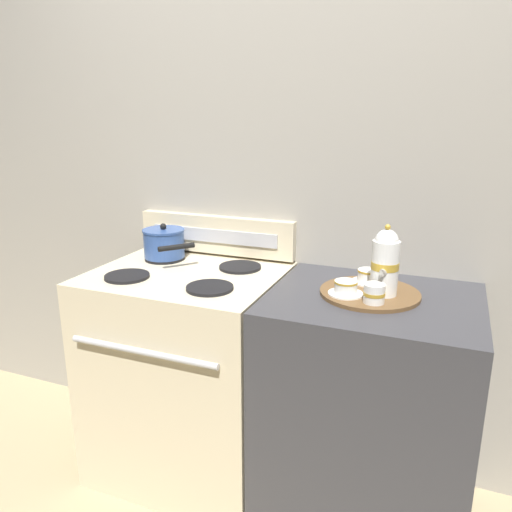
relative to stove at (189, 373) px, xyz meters
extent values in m
plane|color=tan|center=(0.37, 0.00, -0.46)|extent=(6.00, 6.00, 0.00)
cube|color=#9E998E|center=(0.37, 0.34, 0.64)|extent=(6.00, 0.05, 2.20)
cube|color=beige|center=(0.00, 0.00, 0.00)|extent=(0.76, 0.62, 0.91)
cylinder|color=silver|center=(0.00, -0.33, 0.25)|extent=(0.61, 0.02, 0.02)
cylinder|color=black|center=(-0.18, 0.14, 0.46)|extent=(0.18, 0.18, 0.01)
cylinder|color=black|center=(0.18, 0.14, 0.46)|extent=(0.18, 0.18, 0.01)
cylinder|color=black|center=(-0.18, -0.14, 0.46)|extent=(0.18, 0.18, 0.01)
cylinder|color=black|center=(0.18, -0.14, 0.46)|extent=(0.18, 0.18, 0.01)
cube|color=beige|center=(0.00, 0.29, 0.55)|extent=(0.75, 0.05, 0.17)
cube|color=#B7B7BC|center=(0.00, 0.26, 0.55)|extent=(0.61, 0.01, 0.06)
cube|color=#38383D|center=(0.76, 0.00, 0.00)|extent=(0.74, 0.62, 0.91)
cylinder|color=#335193|center=(-0.18, 0.14, 0.52)|extent=(0.18, 0.18, 0.12)
cylinder|color=#335193|center=(-0.18, 0.14, 0.59)|extent=(0.18, 0.18, 0.01)
sphere|color=black|center=(-0.18, 0.14, 0.60)|extent=(0.03, 0.03, 0.03)
cylinder|color=black|center=(-0.06, 0.03, 0.55)|extent=(0.12, 0.13, 0.02)
cylinder|color=brown|center=(0.74, 0.02, 0.46)|extent=(0.35, 0.35, 0.01)
cylinder|color=white|center=(0.79, 0.01, 0.56)|extent=(0.09, 0.09, 0.19)
cylinder|color=gold|center=(0.79, 0.01, 0.57)|extent=(0.10, 0.10, 0.03)
sphere|color=white|center=(0.79, 0.01, 0.66)|extent=(0.08, 0.08, 0.08)
sphere|color=gold|center=(0.79, 0.01, 0.71)|extent=(0.02, 0.02, 0.02)
cone|color=white|center=(0.79, -0.06, 0.57)|extent=(0.03, 0.07, 0.06)
cylinder|color=white|center=(0.72, 0.12, 0.47)|extent=(0.12, 0.12, 0.01)
cylinder|color=white|center=(0.72, 0.12, 0.50)|extent=(0.08, 0.08, 0.04)
cylinder|color=gold|center=(0.72, 0.12, 0.51)|extent=(0.08, 0.08, 0.01)
cylinder|color=white|center=(0.67, -0.04, 0.47)|extent=(0.12, 0.12, 0.01)
cylinder|color=white|center=(0.67, -0.04, 0.50)|extent=(0.08, 0.08, 0.04)
cylinder|color=gold|center=(0.67, -0.04, 0.51)|extent=(0.08, 0.08, 0.01)
cylinder|color=white|center=(0.77, -0.09, 0.50)|extent=(0.07, 0.07, 0.07)
cylinder|color=gold|center=(0.77, -0.09, 0.50)|extent=(0.07, 0.07, 0.01)
camera|label=1|loc=(0.99, -1.69, 1.08)|focal=35.00mm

